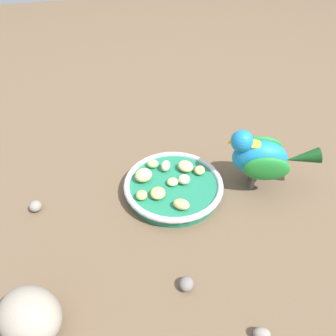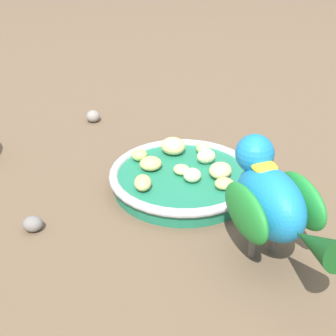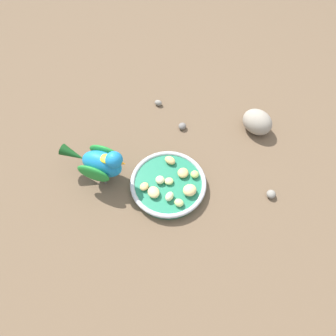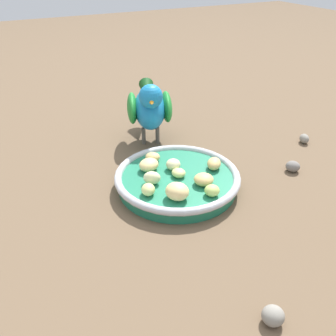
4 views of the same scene
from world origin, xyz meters
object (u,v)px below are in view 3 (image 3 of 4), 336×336
Objects in this scene: apple_piece_9 at (155,192)px; pebble_1 at (273,194)px; feeding_bowl at (170,184)px; apple_piece_1 at (162,180)px; apple_piece_2 at (181,203)px; apple_piece_5 at (146,187)px; apple_piece_7 at (171,196)px; apple_piece_3 at (172,160)px; apple_piece_4 at (196,174)px; apple_piece_0 at (171,181)px; rock_large at (259,122)px; apple_piece_8 at (191,190)px; parrot at (102,163)px; pebble_0 at (184,126)px; pebble_2 at (160,103)px; apple_piece_6 at (185,173)px.

pebble_1 is at bearing -89.72° from apple_piece_9.
apple_piece_1 reaches higher than feeding_bowl.
apple_piece_2 reaches higher than apple_piece_5.
apple_piece_7 is 0.78× the size of apple_piece_9.
apple_piece_3 is 1.39× the size of apple_piece_4.
apple_piece_2 is at bearing -159.37° from apple_piece_0.
apple_piece_2 is at bearing -171.09° from apple_piece_3.
apple_piece_4 is 0.29m from rock_large.
apple_piece_8 reaches higher than apple_piece_3.
apple_piece_8 is at bearing 5.69° from parrot.
apple_piece_3 is 0.33m from rock_large.
pebble_1 is (-0.04, -0.33, -0.02)m from apple_piece_1.
apple_piece_5 is (0.05, 0.10, -0.00)m from apple_piece_2.
apple_piece_1 and apple_piece_3 have the same top height.
apple_piece_1 is 0.39m from rock_large.
rock_large is at bearing -92.07° from pebble_0.
apple_piece_8 is (-0.03, -0.06, 0.02)m from feeding_bowl.
apple_piece_2 is 0.11m from apple_piece_4.
apple_piece_1 is at bearing 25.89° from apple_piece_7.
feeding_bowl is 0.07m from apple_piece_5.
apple_piece_2 reaches higher than pebble_0.
apple_piece_0 reaches higher than pebble_2.
feeding_bowl is at bearing 3.20° from apple_piece_7.
feeding_bowl is at bearing 118.40° from apple_piece_0.
apple_piece_4 is 0.66× the size of apple_piece_9.
apple_piece_1 is at bearing 100.07° from apple_piece_4.
apple_piece_9 is at bearing 116.01° from apple_piece_4.
apple_piece_7 reaches higher than apple_piece_4.
apple_piece_5 is at bearing 87.12° from pebble_1.
apple_piece_0 is 0.66× the size of apple_piece_8.
apple_piece_8 is 1.47× the size of pebble_0.
apple_piece_5 is at bearing 111.01° from apple_piece_6.
apple_piece_3 is 0.34× the size of rock_large.
apple_piece_0 is at bearing 126.43° from rock_large.
apple_piece_8 is (-0.06, -0.02, 0.00)m from apple_piece_6.
apple_piece_9 is 0.37× the size of rock_large.
apple_piece_6 reaches higher than apple_piece_5.
apple_piece_1 is 0.24m from pebble_0.
apple_piece_0 is 0.05m from apple_piece_7.
parrot reaches higher than apple_piece_9.
feeding_bowl reaches higher than pebble_0.
apple_piece_7 is (-0.03, -0.07, 0.00)m from apple_piece_5.
feeding_bowl is at bearing -48.93° from apple_piece_9.
rock_large is at bearing -48.00° from apple_piece_4.
feeding_bowl is 8.35× the size of pebble_1.
apple_piece_3 is 0.12m from apple_piece_8.
pebble_1 is at bearing -104.45° from apple_piece_4.
apple_piece_6 is at bearing -68.99° from apple_piece_5.
apple_piece_2 reaches higher than apple_piece_0.
pebble_2 is at bearing 8.43° from apple_piece_2.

